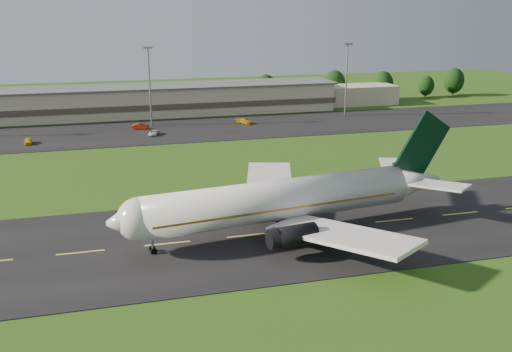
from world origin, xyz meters
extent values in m
plane|color=#234812|center=(0.00, 0.00, 0.00)|extent=(360.00, 360.00, 0.00)
cube|color=black|center=(0.00, 0.00, 0.05)|extent=(220.00, 30.00, 0.10)
cube|color=black|center=(0.00, 72.00, 0.05)|extent=(260.00, 30.00, 0.10)
cylinder|color=silver|center=(15.26, 0.00, 4.80)|extent=(38.41, 10.61, 5.60)
sphere|color=silver|center=(-3.58, -2.53, 4.80)|extent=(5.60, 5.60, 5.60)
cone|color=silver|center=(-5.56, -2.80, 4.80)|extent=(4.68, 5.86, 5.38)
cone|color=silver|center=(37.56, 3.00, 4.80)|extent=(9.65, 6.64, 5.49)
cube|color=olive|center=(14.76, -0.07, 4.45)|extent=(35.44, 10.25, 0.28)
cube|color=black|center=(-4.17, -2.61, 5.35)|extent=(2.38, 3.24, 0.65)
cube|color=silver|center=(20.19, -10.44, 3.30)|extent=(15.92, 19.83, 2.20)
cube|color=silver|center=(17.26, 11.37, 3.30)|extent=(12.06, 20.18, 2.20)
cube|color=silver|center=(38.22, -1.96, 5.70)|extent=(8.21, 9.24, 0.91)
cube|color=silver|center=(36.89, 7.95, 5.70)|extent=(6.71, 9.36, 0.91)
cube|color=black|center=(36.07, 2.80, 6.60)|extent=(5.03, 1.21, 3.00)
cube|color=black|center=(38.55, 3.13, 10.30)|extent=(9.41, 1.70, 10.55)
cylinder|color=black|center=(14.83, -8.13, 2.90)|extent=(5.91, 3.42, 2.70)
cylinder|color=black|center=(12.70, 7.73, 2.90)|extent=(5.91, 3.42, 2.70)
cube|color=#C1B493|center=(0.00, 96.00, 4.00)|extent=(120.00, 15.00, 8.00)
cube|color=#4C4438|center=(0.00, 96.00, 3.20)|extent=(121.00, 15.40, 1.60)
cube|color=#595B60|center=(0.00, 96.00, 8.15)|extent=(122.00, 16.00, 0.50)
cube|color=#C1B493|center=(70.00, 98.00, 3.00)|extent=(28.00, 11.00, 6.00)
cylinder|color=gray|center=(5.00, 80.00, 10.00)|extent=(0.44, 0.44, 20.00)
cube|color=gray|center=(5.00, 80.00, 20.10)|extent=(2.40, 1.20, 0.50)
cylinder|color=gray|center=(60.00, 80.00, 10.00)|extent=(0.44, 0.44, 20.00)
cube|color=gray|center=(60.00, 80.00, 20.10)|extent=(2.40, 1.20, 0.50)
cylinder|color=black|center=(-35.41, 106.66, 1.13)|extent=(0.56, 0.56, 2.26)
ellipsoid|color=black|center=(-35.41, 106.66, 3.89)|extent=(5.27, 5.27, 6.59)
cylinder|color=black|center=(43.92, 106.43, 1.47)|extent=(0.56, 0.56, 2.94)
ellipsoid|color=black|center=(43.92, 106.43, 5.07)|extent=(6.87, 6.87, 8.59)
cylinder|color=black|center=(67.89, 107.14, 1.56)|extent=(0.56, 0.56, 3.13)
ellipsoid|color=black|center=(67.89, 107.14, 5.38)|extent=(7.29, 7.29, 9.11)
cylinder|color=black|center=(84.28, 104.69, 1.49)|extent=(0.56, 0.56, 2.99)
ellipsoid|color=black|center=(84.28, 104.69, 5.14)|extent=(6.97, 6.97, 8.71)
cylinder|color=black|center=(100.93, 104.97, 1.17)|extent=(0.56, 0.56, 2.33)
ellipsoid|color=black|center=(100.93, 104.97, 4.02)|extent=(5.44, 5.44, 6.80)
cylinder|color=black|center=(112.51, 106.26, 1.51)|extent=(0.56, 0.56, 3.02)
ellipsoid|color=black|center=(112.51, 106.26, 5.21)|extent=(7.06, 7.06, 8.82)
imported|color=yellow|center=(-24.06, 65.53, 0.77)|extent=(1.87, 4.06, 1.35)
imported|color=#9C190A|center=(1.77, 75.59, 0.79)|extent=(4.44, 2.60, 1.38)
imported|color=silver|center=(4.36, 67.51, 0.69)|extent=(3.35, 4.68, 1.18)
imported|color=#D69D0C|center=(29.15, 75.51, 0.79)|extent=(4.81, 4.58, 1.37)
camera|label=1|loc=(-6.69, -70.02, 29.99)|focal=40.00mm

